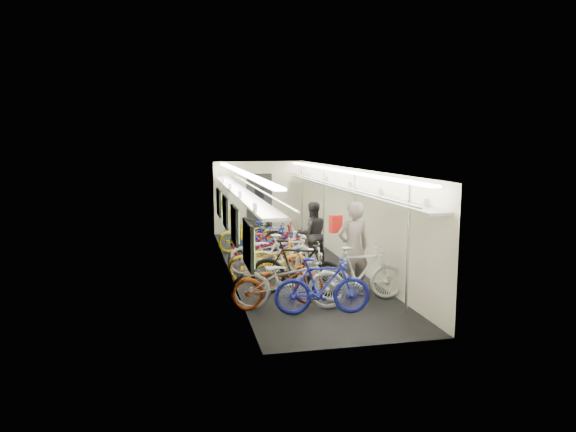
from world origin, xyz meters
name	(u,v)px	position (x,y,z in m)	size (l,w,h in m)	color
train_car_shell	(271,197)	(-0.36, 0.71, 1.66)	(10.00, 10.00, 10.00)	black
bicycle_0	(289,280)	(-0.70, -3.08, 0.55)	(0.72, 2.08, 1.09)	#A9A9AD
bicycle_1	(322,286)	(-0.19, -3.49, 0.51)	(0.48, 1.70, 1.02)	#1A22A0
bicycle_2	(278,282)	(-0.87, -2.93, 0.47)	(0.62, 1.77, 0.93)	maroon
bicycle_3	(296,268)	(-0.38, -2.27, 0.56)	(0.53, 1.87, 1.12)	black
bicycle_4	(269,260)	(-0.74, -1.11, 0.46)	(0.61, 1.76, 0.93)	yellow
bicycle_5	(287,256)	(-0.31, -1.01, 0.51)	(0.48, 1.70, 1.02)	silver
bicycle_6	(271,252)	(-0.58, -0.57, 0.52)	(0.70, 2.00, 1.05)	#B5B4B9
bicycle_7	(269,240)	(-0.33, 1.11, 0.49)	(0.46, 1.63, 0.98)	navy
bicycle_8	(269,242)	(-0.40, 0.72, 0.51)	(0.67, 1.92, 1.01)	maroon
bicycle_9	(258,235)	(-0.51, 1.98, 0.46)	(0.43, 1.54, 0.93)	black
bicycle_10	(249,234)	(-0.73, 2.15, 0.46)	(0.62, 1.77, 0.93)	gold
bicycle_11	(360,274)	(0.72, -2.87, 0.53)	(0.50, 1.77, 1.07)	silver
passenger_near	(353,248)	(0.73, -2.42, 0.93)	(0.68, 0.45, 1.87)	gray
passenger_mid	(312,234)	(0.55, 0.07, 0.79)	(0.77, 0.60, 1.58)	black
backpack	(336,224)	(0.66, -1.49, 1.28)	(0.26, 0.14, 0.38)	red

